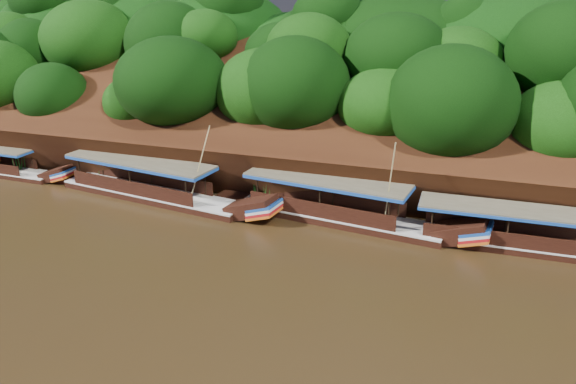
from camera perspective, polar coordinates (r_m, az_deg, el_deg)
name	(u,v)px	position (r m, az deg, el deg)	size (l,w,h in m)	color
ground	(318,282)	(29.00, 3.03, -9.07)	(160.00, 160.00, 0.00)	black
riverbank	(389,136)	(49.11, 10.27, 5.64)	(120.00, 30.06, 19.40)	black
boat_0	(534,242)	(34.74, 23.69, -4.64)	(14.90, 2.62, 5.58)	black
boat_1	(351,214)	(35.45, 6.38, -2.27)	(16.10, 4.36, 6.42)	black
boat_2	(162,192)	(39.91, -12.69, -0.01)	(17.26, 4.70, 6.27)	black
boat_3	(4,168)	(49.59, -26.90, 2.15)	(12.22, 2.45, 2.58)	black
reeds	(316,196)	(37.47, 2.82, -0.41)	(49.14, 2.35, 2.21)	#1E5816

